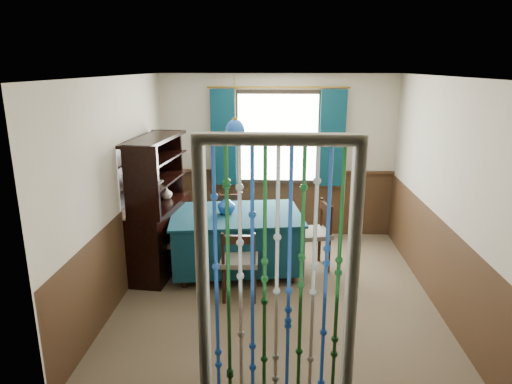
{
  "coord_description": "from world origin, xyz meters",
  "views": [
    {
      "loc": [
        -0.01,
        -4.95,
        2.61
      ],
      "look_at": [
        -0.26,
        0.43,
        1.11
      ],
      "focal_mm": 32.0,
      "sensor_mm": 36.0,
      "label": 1
    }
  ],
  "objects_px": {
    "chair_near": "(239,261)",
    "chair_left": "(165,242)",
    "chair_far": "(232,221)",
    "vase_sideboard": "(167,192)",
    "bowl_shelf": "(156,183)",
    "dining_table": "(236,238)",
    "sideboard": "(158,224)",
    "vase_table": "(226,205)",
    "pendant_lamp": "(235,131)",
    "chair_right": "(314,234)"
  },
  "relations": [
    {
      "from": "chair_near",
      "to": "chair_left",
      "type": "relative_size",
      "value": 1.04
    },
    {
      "from": "chair_near",
      "to": "chair_far",
      "type": "distance_m",
      "value": 1.45
    },
    {
      "from": "vase_sideboard",
      "to": "bowl_shelf",
      "type": "bearing_deg",
      "value": -90.0
    },
    {
      "from": "dining_table",
      "to": "sideboard",
      "type": "height_order",
      "value": "sideboard"
    },
    {
      "from": "chair_left",
      "to": "vase_table",
      "type": "distance_m",
      "value": 0.92
    },
    {
      "from": "chair_near",
      "to": "chair_left",
      "type": "distance_m",
      "value": 1.16
    },
    {
      "from": "vase_table",
      "to": "bowl_shelf",
      "type": "bearing_deg",
      "value": -169.61
    },
    {
      "from": "pendant_lamp",
      "to": "chair_left",
      "type": "bearing_deg",
      "value": -171.33
    },
    {
      "from": "chair_right",
      "to": "vase_sideboard",
      "type": "xyz_separation_m",
      "value": [
        -1.98,
        0.2,
        0.48
      ]
    },
    {
      "from": "chair_right",
      "to": "vase_sideboard",
      "type": "bearing_deg",
      "value": 70.08
    },
    {
      "from": "vase_table",
      "to": "pendant_lamp",
      "type": "bearing_deg",
      "value": 1.35
    },
    {
      "from": "bowl_shelf",
      "to": "vase_sideboard",
      "type": "height_order",
      "value": "bowl_shelf"
    },
    {
      "from": "chair_near",
      "to": "sideboard",
      "type": "distance_m",
      "value": 1.38
    },
    {
      "from": "sideboard",
      "to": "bowl_shelf",
      "type": "bearing_deg",
      "value": -68.5
    },
    {
      "from": "bowl_shelf",
      "to": "sideboard",
      "type": "bearing_deg",
      "value": 105.55
    },
    {
      "from": "chair_far",
      "to": "chair_left",
      "type": "bearing_deg",
      "value": 34.88
    },
    {
      "from": "sideboard",
      "to": "vase_sideboard",
      "type": "distance_m",
      "value": 0.46
    },
    {
      "from": "chair_left",
      "to": "vase_sideboard",
      "type": "height_order",
      "value": "vase_sideboard"
    },
    {
      "from": "chair_near",
      "to": "chair_right",
      "type": "relative_size",
      "value": 0.94
    },
    {
      "from": "chair_left",
      "to": "sideboard",
      "type": "xyz_separation_m",
      "value": [
        -0.12,
        0.2,
        0.17
      ]
    },
    {
      "from": "pendant_lamp",
      "to": "chair_far",
      "type": "bearing_deg",
      "value": 100.48
    },
    {
      "from": "chair_left",
      "to": "vase_table",
      "type": "bearing_deg",
      "value": 88.96
    },
    {
      "from": "chair_right",
      "to": "chair_far",
      "type": "bearing_deg",
      "value": 49.82
    },
    {
      "from": "chair_left",
      "to": "vase_table",
      "type": "height_order",
      "value": "vase_table"
    },
    {
      "from": "pendant_lamp",
      "to": "vase_sideboard",
      "type": "relative_size",
      "value": 4.66
    },
    {
      "from": "chair_left",
      "to": "bowl_shelf",
      "type": "bearing_deg",
      "value": -83.19
    },
    {
      "from": "pendant_lamp",
      "to": "vase_table",
      "type": "relative_size",
      "value": 3.7
    },
    {
      "from": "chair_right",
      "to": "sideboard",
      "type": "xyz_separation_m",
      "value": [
        -2.04,
        -0.08,
        0.13
      ]
    },
    {
      "from": "vase_sideboard",
      "to": "dining_table",
      "type": "bearing_deg",
      "value": -19.57
    },
    {
      "from": "dining_table",
      "to": "chair_far",
      "type": "relative_size",
      "value": 2.15
    },
    {
      "from": "dining_table",
      "to": "vase_table",
      "type": "relative_size",
      "value": 8.17
    },
    {
      "from": "pendant_lamp",
      "to": "vase_table",
      "type": "height_order",
      "value": "pendant_lamp"
    },
    {
      "from": "chair_left",
      "to": "vase_table",
      "type": "relative_size",
      "value": 3.77
    },
    {
      "from": "dining_table",
      "to": "vase_table",
      "type": "xyz_separation_m",
      "value": [
        -0.12,
        -0.0,
        0.44
      ]
    },
    {
      "from": "dining_table",
      "to": "vase_sideboard",
      "type": "distance_m",
      "value": 1.15
    },
    {
      "from": "vase_table",
      "to": "chair_right",
      "type": "bearing_deg",
      "value": 7.28
    },
    {
      "from": "chair_left",
      "to": "bowl_shelf",
      "type": "height_order",
      "value": "bowl_shelf"
    },
    {
      "from": "dining_table",
      "to": "vase_table",
      "type": "bearing_deg",
      "value": 173.21
    },
    {
      "from": "chair_right",
      "to": "bowl_shelf",
      "type": "height_order",
      "value": "bowl_shelf"
    },
    {
      "from": "bowl_shelf",
      "to": "vase_sideboard",
      "type": "bearing_deg",
      "value": 90.0
    },
    {
      "from": "vase_table",
      "to": "bowl_shelf",
      "type": "distance_m",
      "value": 0.92
    },
    {
      "from": "chair_near",
      "to": "vase_table",
      "type": "bearing_deg",
      "value": 105.36
    },
    {
      "from": "sideboard",
      "to": "vase_table",
      "type": "xyz_separation_m",
      "value": [
        0.9,
        -0.06,
        0.29
      ]
    },
    {
      "from": "chair_near",
      "to": "vase_table",
      "type": "xyz_separation_m",
      "value": [
        -0.22,
        0.72,
        0.45
      ]
    },
    {
      "from": "chair_left",
      "to": "sideboard",
      "type": "bearing_deg",
      "value": -159.29
    },
    {
      "from": "chair_near",
      "to": "sideboard",
      "type": "relative_size",
      "value": 0.49
    },
    {
      "from": "dining_table",
      "to": "chair_right",
      "type": "height_order",
      "value": "chair_right"
    },
    {
      "from": "chair_right",
      "to": "vase_sideboard",
      "type": "height_order",
      "value": "vase_sideboard"
    },
    {
      "from": "bowl_shelf",
      "to": "vase_sideboard",
      "type": "relative_size",
      "value": 1.13
    },
    {
      "from": "chair_left",
      "to": "bowl_shelf",
      "type": "xyz_separation_m",
      "value": [
        -0.06,
        -0.02,
        0.78
      ]
    }
  ]
}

